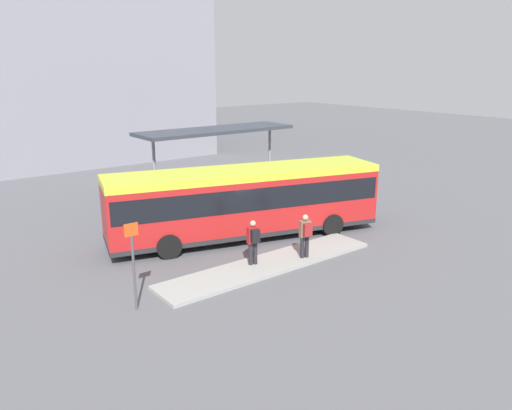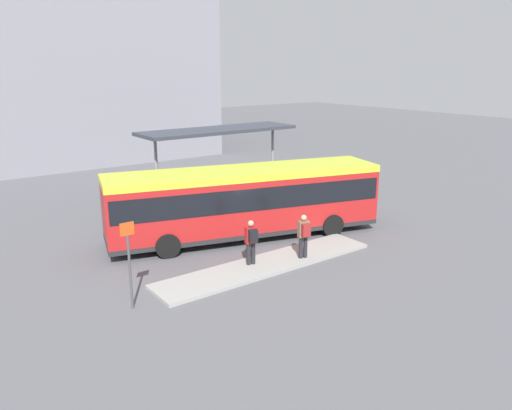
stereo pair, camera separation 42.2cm
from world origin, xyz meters
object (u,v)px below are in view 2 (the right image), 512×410
pedestrian_waiting (251,240)px  bicycle_orange (345,189)px  bicycle_blue (336,186)px  platform_sign (129,262)px  potted_planter_near_shelter (255,193)px  potted_planter_far_side (206,199)px  bicycle_red (329,184)px  city_bus (245,198)px  pedestrian_companion (304,234)px

pedestrian_waiting → bicycle_orange: pedestrian_waiting is taller
bicycle_blue → platform_sign: size_ratio=0.62×
potted_planter_near_shelter → potted_planter_far_side: size_ratio=0.87×
bicycle_red → platform_sign: size_ratio=0.58×
city_bus → pedestrian_waiting: size_ratio=7.03×
potted_planter_near_shelter → bicycle_blue: bearing=-7.2°
bicycle_red → potted_planter_far_side: (-8.64, 0.08, 0.40)m
bicycle_red → city_bus: bearing=-61.1°
city_bus → pedestrian_companion: city_bus is taller
bicycle_blue → potted_planter_near_shelter: size_ratio=1.40×
bicycle_orange → bicycle_blue: bearing=1.9°
bicycle_orange → potted_planter_far_side: (-8.45, 1.56, 0.39)m
platform_sign → bicycle_red: bearing=25.4°
pedestrian_waiting → potted_planter_far_side: size_ratio=1.19×
city_bus → platform_sign: size_ratio=4.30×
bicycle_orange → bicycle_blue: size_ratio=0.94×
bicycle_blue → bicycle_orange: bearing=173.4°
pedestrian_companion → potted_planter_far_side: pedestrian_companion is taller
pedestrian_waiting → bicycle_orange: bearing=-49.7°
potted_planter_near_shelter → potted_planter_far_side: (-2.99, 0.12, 0.11)m
platform_sign → pedestrian_companion: bearing=-1.9°
pedestrian_waiting → platform_sign: bearing=107.7°
bicycle_orange → bicycle_red: bearing=-3.2°
pedestrian_waiting → bicycle_blue: size_ratio=0.99×
bicycle_orange → bicycle_red: bicycle_orange is taller
bicycle_red → potted_planter_far_side: 8.65m
city_bus → potted_planter_far_side: (0.56, 4.26, -1.04)m
pedestrian_companion → bicycle_red: bearing=-32.6°
city_bus → bicycle_red: (9.20, 4.18, -1.44)m
city_bus → bicycle_blue: 9.77m
city_bus → pedestrian_companion: size_ratio=6.97×
bicycle_blue → potted_planter_far_side: size_ratio=1.21×
city_bus → potted_planter_near_shelter: bearing=65.0°
bicycle_orange → platform_sign: 16.86m
pedestrian_companion → platform_sign: platform_sign is taller
bicycle_blue → bicycle_red: bearing=-16.6°
pedestrian_waiting → bicycle_orange: 12.21m
bicycle_red → bicycle_orange: bearing=-3.0°
bicycle_blue → platform_sign: bearing=109.2°
bicycle_blue → bicycle_red: 0.76m
bicycle_orange → potted_planter_near_shelter: (-5.46, 1.44, 0.29)m
pedestrian_companion → bicycle_blue: 11.32m
city_bus → bicycle_red: size_ratio=7.46×
bicycle_blue → potted_planter_far_side: potted_planter_far_side is taller
pedestrian_waiting → platform_sign: 4.92m
potted_planter_near_shelter → pedestrian_companion: bearing=-113.4°
city_bus → pedestrian_companion: bearing=-71.3°
pedestrian_companion → platform_sign: (-6.88, 0.23, 0.45)m
bicycle_blue → pedestrian_waiting: bearing=116.3°
bicycle_blue → platform_sign: (-15.72, -6.80, 1.18)m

